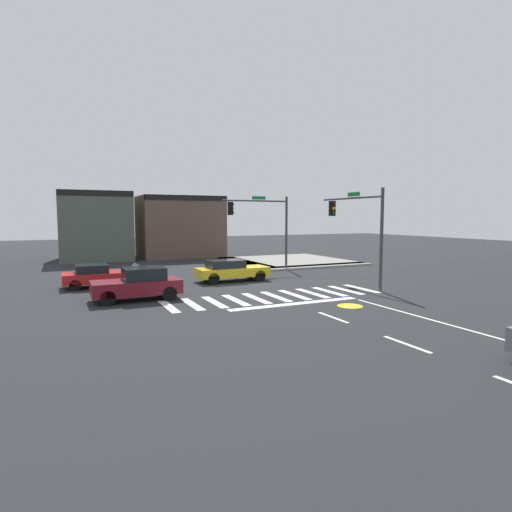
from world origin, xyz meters
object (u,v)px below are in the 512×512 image
at_px(car_maroon, 138,284).
at_px(traffic_signal_northeast, 263,219).
at_px(car_red, 99,275).
at_px(traffic_signal_southeast, 357,220).
at_px(car_yellow, 231,270).

bearing_deg(car_maroon, traffic_signal_northeast, -144.90).
height_order(traffic_signal_northeast, car_red, traffic_signal_northeast).
height_order(traffic_signal_southeast, car_maroon, traffic_signal_southeast).
height_order(traffic_signal_southeast, car_red, traffic_signal_southeast).
xyz_separation_m(car_red, car_maroon, (1.42, -4.95, 0.13)).
height_order(traffic_signal_northeast, traffic_signal_southeast, traffic_signal_southeast).
distance_m(traffic_signal_northeast, car_red, 12.50).
xyz_separation_m(traffic_signal_northeast, car_maroon, (-10.41, -7.32, -3.15)).
bearing_deg(car_maroon, car_red, -74.03).
bearing_deg(car_maroon, traffic_signal_southeast, 174.37).
xyz_separation_m(traffic_signal_northeast, car_red, (-11.83, -2.37, -3.27)).
bearing_deg(car_yellow, traffic_signal_northeast, 42.24).
xyz_separation_m(car_yellow, car_maroon, (-6.36, -3.64, 0.08)).
relative_size(traffic_signal_northeast, car_red, 1.36).
relative_size(car_red, car_maroon, 0.98).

